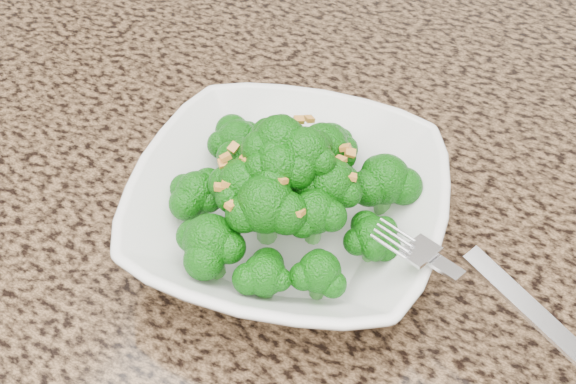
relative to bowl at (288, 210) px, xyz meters
The scene contains 5 objects.
granite_counter 0.12m from the bowl, 153.46° to the left, with size 1.64×1.04×0.03m, color brown.
bowl is the anchor object (origin of this frame).
broccoli_pile 0.07m from the bowl, ahead, with size 0.21×0.21×0.07m, color #10630B, non-canonical shape.
garlic_topping 0.10m from the bowl, ahead, with size 0.13×0.13×0.01m, color orange, non-canonical shape.
fork 0.14m from the bowl, 10.19° to the right, with size 0.20×0.03×0.01m, color silver, non-canonical shape.
Camera 1 is at (0.28, -0.08, 1.34)m, focal length 45.00 mm.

